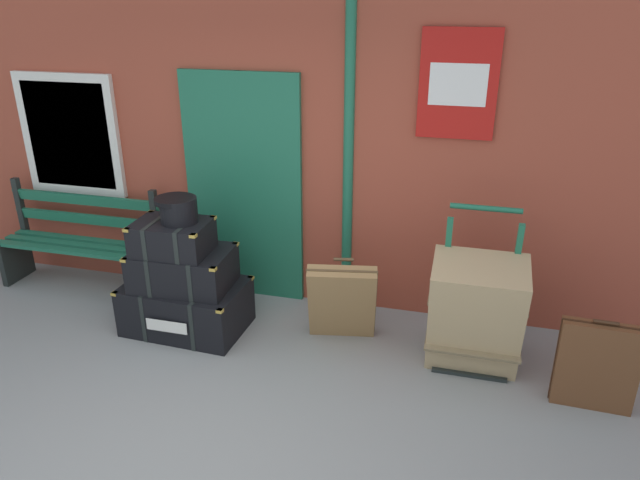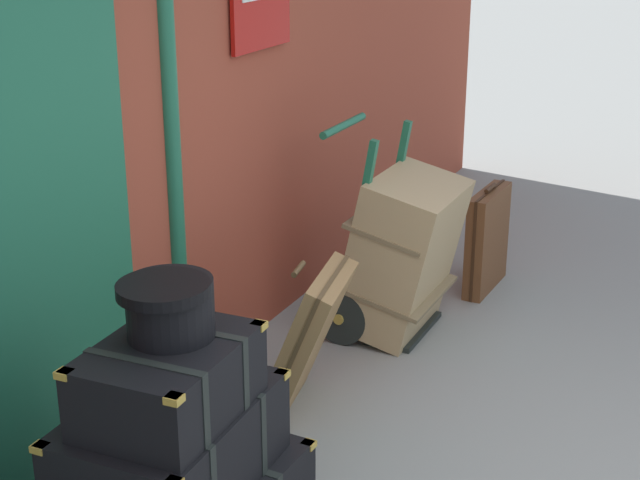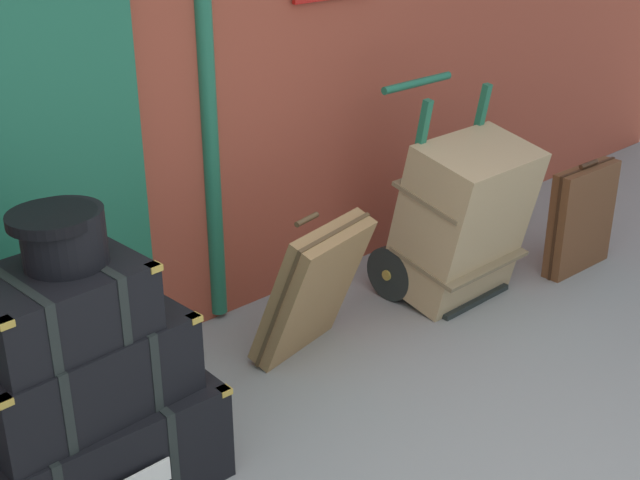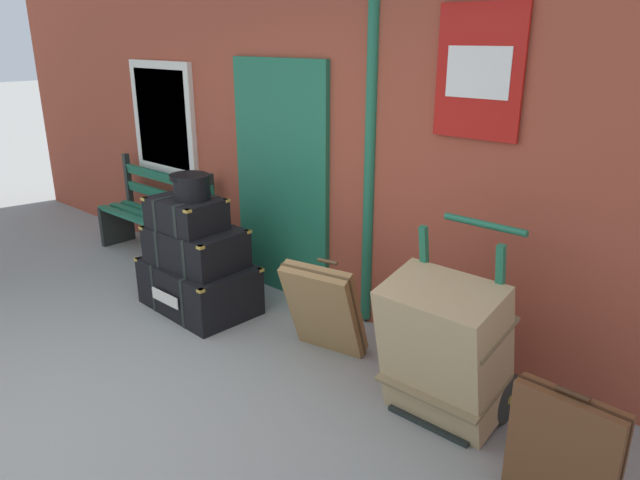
% 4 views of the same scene
% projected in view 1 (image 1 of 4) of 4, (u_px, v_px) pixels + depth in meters
% --- Properties ---
extents(brick_facade, '(10.40, 0.35, 3.20)m').
position_uv_depth(brick_facade, '(295.00, 129.00, 5.15)').
color(brick_facade, '#9E422D').
rests_on(brick_facade, ground).
extents(platform_bench, '(1.60, 0.43, 1.01)m').
position_uv_depth(platform_bench, '(81.00, 244.00, 5.70)').
color(platform_bench, '#1E6647').
rests_on(platform_bench, ground).
extents(steamer_trunk_base, '(1.04, 0.70, 0.43)m').
position_uv_depth(steamer_trunk_base, '(187.00, 306.00, 5.04)').
color(steamer_trunk_base, black).
rests_on(steamer_trunk_base, ground).
extents(steamer_trunk_middle, '(0.83, 0.58, 0.33)m').
position_uv_depth(steamer_trunk_middle, '(183.00, 268.00, 4.88)').
color(steamer_trunk_middle, black).
rests_on(steamer_trunk_middle, steamer_trunk_base).
extents(steamer_trunk_top, '(0.63, 0.47, 0.27)m').
position_uv_depth(steamer_trunk_top, '(172.00, 237.00, 4.75)').
color(steamer_trunk_top, black).
rests_on(steamer_trunk_top, steamer_trunk_middle).
extents(round_hatbox, '(0.34, 0.31, 0.20)m').
position_uv_depth(round_hatbox, '(178.00, 208.00, 4.66)').
color(round_hatbox, black).
rests_on(round_hatbox, steamer_trunk_top).
extents(porters_trolley, '(0.71, 0.56, 1.21)m').
position_uv_depth(porters_trolley, '(473.00, 325.00, 4.63)').
color(porters_trolley, black).
rests_on(porters_trolley, ground).
extents(large_brown_trunk, '(0.70, 0.62, 0.95)m').
position_uv_depth(large_brown_trunk, '(476.00, 313.00, 4.40)').
color(large_brown_trunk, tan).
rests_on(large_brown_trunk, ground).
extents(suitcase_slate, '(0.61, 0.49, 0.75)m').
position_uv_depth(suitcase_slate, '(342.00, 302.00, 4.77)').
color(suitcase_slate, olive).
rests_on(suitcase_slate, ground).
extents(suitcase_olive, '(0.54, 0.14, 0.69)m').
position_uv_depth(suitcase_olive, '(597.00, 366.00, 4.03)').
color(suitcase_olive, brown).
rests_on(suitcase_olive, ground).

